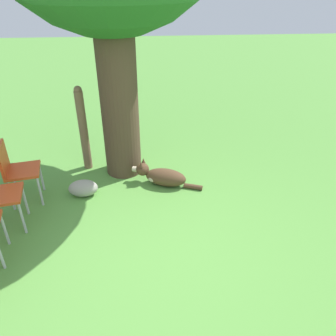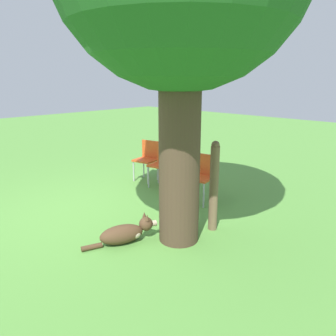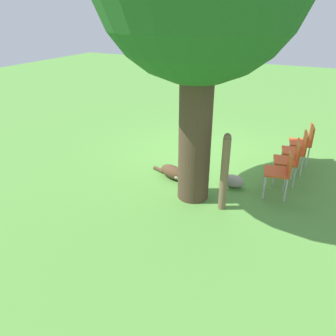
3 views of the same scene
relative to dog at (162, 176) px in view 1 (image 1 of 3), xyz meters
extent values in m
plane|color=#56933D|center=(-0.19, -1.09, -0.14)|extent=(30.00, 30.00, 0.00)
cylinder|color=#4C3828|center=(-0.57, 0.46, 1.21)|extent=(0.54, 0.54, 2.68)
ellipsoid|color=#513823|center=(0.06, -0.02, -0.01)|extent=(0.67, 0.47, 0.26)
ellipsoid|color=#C6B293|center=(-0.10, 0.04, -0.02)|extent=(0.28, 0.30, 0.15)
sphere|color=#513823|center=(-0.28, 0.10, 0.07)|extent=(0.25, 0.25, 0.19)
cylinder|color=#C6B293|center=(-0.38, 0.14, 0.06)|extent=(0.11, 0.11, 0.08)
cone|color=#513823|center=(-0.29, 0.05, 0.19)|extent=(0.06, 0.06, 0.09)
cone|color=#513823|center=(-0.26, 0.15, 0.19)|extent=(0.06, 0.06, 0.09)
cylinder|color=#513823|center=(0.45, -0.16, -0.10)|extent=(0.28, 0.16, 0.07)
cylinder|color=brown|center=(-1.15, 0.61, 0.49)|extent=(0.13, 0.13, 1.26)
sphere|color=brown|center=(-1.15, 0.61, 1.14)|extent=(0.12, 0.12, 0.12)
cylinder|color=#B7B7BC|center=(-1.86, -1.11, 0.09)|extent=(0.03, 0.03, 0.45)
cylinder|color=#B7B7BC|center=(-1.78, -1.48, 0.09)|extent=(0.03, 0.03, 0.45)
cube|color=#D14C1E|center=(-1.93, -0.78, 0.33)|extent=(0.50, 0.51, 0.04)
cylinder|color=#B7B7BC|center=(-1.79, -0.56, 0.09)|extent=(0.03, 0.03, 0.45)
cylinder|color=#B7B7BC|center=(-1.71, -0.93, 0.09)|extent=(0.03, 0.03, 0.45)
cube|color=#D14C1E|center=(-1.86, -0.23, 0.33)|extent=(0.50, 0.51, 0.04)
cube|color=#D14C1E|center=(-2.05, -0.26, 0.53)|extent=(0.12, 0.44, 0.38)
cylinder|color=#B7B7BC|center=(-1.72, 0.00, 0.09)|extent=(0.03, 0.03, 0.45)
cylinder|color=#B7B7BC|center=(-1.64, -0.38, 0.09)|extent=(0.03, 0.03, 0.45)
cylinder|color=#B7B7BC|center=(-2.07, -0.07, 0.09)|extent=(0.03, 0.03, 0.45)
cylinder|color=#B7B7BC|center=(-2.00, -0.45, 0.09)|extent=(0.03, 0.03, 0.45)
ellipsoid|color=gray|center=(-1.12, -0.19, -0.02)|extent=(0.40, 0.26, 0.24)
camera|label=1|loc=(-0.26, -4.09, 2.56)|focal=35.00mm
camera|label=2|loc=(2.53, 3.25, 2.05)|focal=35.00mm
camera|label=3|loc=(-2.40, 5.22, 2.90)|focal=35.00mm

